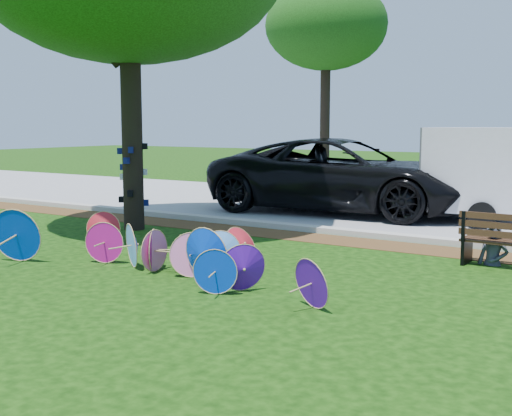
{
  "coord_description": "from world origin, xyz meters",
  "views": [
    {
      "loc": [
        6.05,
        -6.84,
        2.26
      ],
      "look_at": [
        0.5,
        2.0,
        0.9
      ],
      "focal_mm": 45.0,
      "sensor_mm": 36.0,
      "label": 1
    }
  ],
  "objects_px": {
    "person_left": "(495,225)",
    "cargo_trailer": "(489,170)",
    "parasol_pile": "(157,249)",
    "black_van": "(343,176)"
  },
  "relations": [
    {
      "from": "parasol_pile",
      "to": "black_van",
      "type": "relative_size",
      "value": 0.91
    },
    {
      "from": "parasol_pile",
      "to": "person_left",
      "type": "relative_size",
      "value": 4.68
    },
    {
      "from": "cargo_trailer",
      "to": "person_left",
      "type": "distance_m",
      "value": 4.63
    },
    {
      "from": "parasol_pile",
      "to": "black_van",
      "type": "xyz_separation_m",
      "value": [
        -0.4,
        7.73,
        0.59
      ]
    },
    {
      "from": "cargo_trailer",
      "to": "black_van",
      "type": "bearing_deg",
      "value": 174.95
    },
    {
      "from": "black_van",
      "to": "person_left",
      "type": "height_order",
      "value": "black_van"
    },
    {
      "from": "parasol_pile",
      "to": "black_van",
      "type": "bearing_deg",
      "value": 92.98
    },
    {
      "from": "person_left",
      "to": "cargo_trailer",
      "type": "bearing_deg",
      "value": 107.24
    },
    {
      "from": "parasol_pile",
      "to": "person_left",
      "type": "bearing_deg",
      "value": 37.1
    },
    {
      "from": "parasol_pile",
      "to": "black_van",
      "type": "height_order",
      "value": "black_van"
    }
  ]
}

